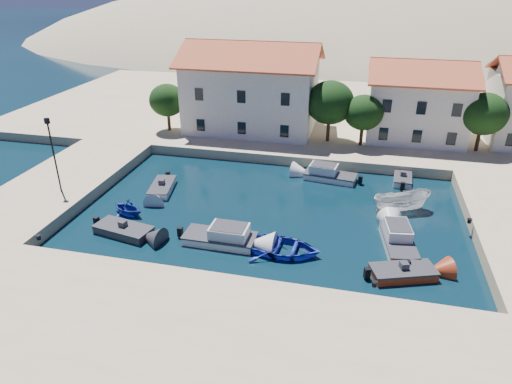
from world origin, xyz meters
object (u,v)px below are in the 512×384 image
rowboat_south (281,252)px  boat_east (400,211)px  lamppost (53,148)px  cabin_cruiser_east (399,241)px  cabin_cruiser_south (220,237)px  building_left (252,86)px  building_mid (418,99)px

rowboat_south → boat_east: 11.63m
lamppost → cabin_cruiser_east: bearing=-1.9°
cabin_cruiser_south → cabin_cruiser_east: (12.37, 2.31, -0.00)m
building_left → cabin_cruiser_east: (15.70, -20.89, -5.46)m
cabin_cruiser_south → rowboat_south: size_ratio=0.96×
building_left → cabin_cruiser_east: 26.70m
cabin_cruiser_south → rowboat_south: bearing=-2.8°
lamppost → boat_east: bearing=9.7°
lamppost → cabin_cruiser_east: 27.55m
building_mid → boat_east: 17.20m
boat_east → cabin_cruiser_east: bearing=153.0°
cabin_cruiser_south → rowboat_south: (4.52, -0.26, -0.48)m
cabin_cruiser_south → boat_east: size_ratio=1.09×
building_left → cabin_cruiser_south: building_left is taller
building_mid → boat_east: size_ratio=2.21×
lamppost → cabin_cruiser_south: lamppost is taller
lamppost → boat_east: lamppost is taller
lamppost → cabin_cruiser_south: 15.77m
building_mid → lamppost: bearing=-144.6°
building_left → lamppost: building_left is taller
boat_east → cabin_cruiser_south: bearing=99.0°
cabin_cruiser_south → building_mid: bearing=59.3°
building_mid → lamppost: building_mid is taller
cabin_cruiser_east → boat_east: 5.65m
building_mid → boat_east: (-1.88, -16.28, -5.22)m
rowboat_south → cabin_cruiser_east: (7.85, 2.57, 0.48)m
boat_east → building_left: bearing=23.8°
building_mid → rowboat_south: bearing=-112.5°
building_left → boat_east: size_ratio=3.09×
rowboat_south → cabin_cruiser_east: 8.27m
boat_east → building_mid: bearing=-29.4°
lamppost → boat_east: size_ratio=1.31×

